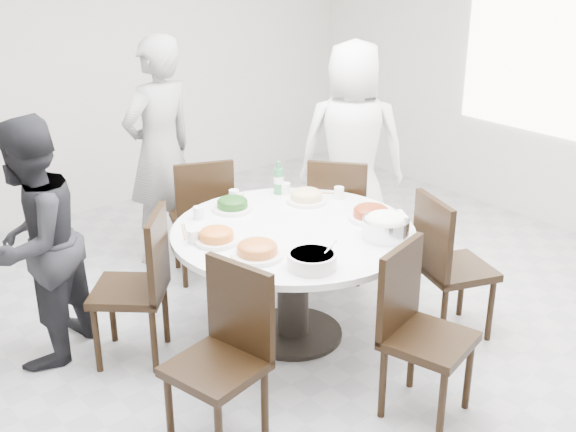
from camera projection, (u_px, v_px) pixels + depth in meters
floor at (297, 341)px, 4.62m from camera, size 6.00×6.00×0.01m
wall_back at (75, 59)px, 6.24m from camera, size 6.00×0.01×2.80m
dining_table at (293, 283)px, 4.56m from camera, size 1.50×1.50×0.75m
chair_ne at (339, 216)px, 5.35m from camera, size 0.59×0.59×0.95m
chair_n at (201, 216)px, 5.34m from camera, size 0.55×0.55×0.95m
chair_nw at (129, 287)px, 4.29m from camera, size 0.59×0.59×0.95m
chair_sw at (216, 364)px, 3.55m from camera, size 0.50×0.50×0.95m
chair_s at (429, 337)px, 3.78m from camera, size 0.51×0.51×0.95m
chair_se at (456, 266)px, 4.57m from camera, size 0.54×0.54×0.95m
diner_right at (352, 149)px, 5.65m from camera, size 0.98×0.96×1.70m
diner_middle at (160, 152)px, 5.46m from camera, size 0.71×0.53×1.77m
diner_left at (33, 244)px, 4.20m from camera, size 0.93×0.90×1.51m
dish_greens at (232, 206)px, 4.69m from camera, size 0.26×0.26×0.07m
dish_pale at (306, 197)px, 4.83m from camera, size 0.27×0.27×0.07m
dish_orange at (217, 237)px, 4.21m from camera, size 0.26×0.26×0.07m
dish_redbrown at (371, 214)px, 4.54m from camera, size 0.29×0.29×0.07m
dish_tofu at (257, 251)px, 4.03m from camera, size 0.29×0.29×0.08m
rice_bowl at (386, 228)px, 4.27m from camera, size 0.28×0.28×0.12m
soup_bowl at (312, 260)px, 3.91m from camera, size 0.27×0.27×0.08m
beverage_bottle at (279, 178)px, 4.96m from camera, size 0.07×0.07×0.23m
tea_cups at (232, 197)px, 4.82m from camera, size 0.07×0.07×0.08m
chopsticks at (231, 198)px, 4.90m from camera, size 0.24×0.04×0.01m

